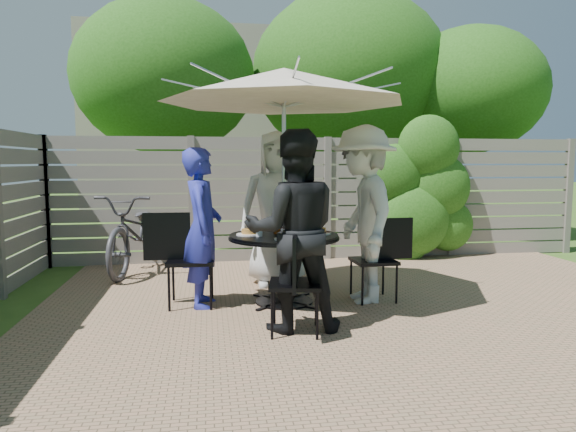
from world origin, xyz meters
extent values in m
plane|color=#36581B|center=(0.00, 0.00, 0.00)|extent=(60.00, 60.00, 0.00)
cube|color=#8B6F50|center=(0.00, 0.50, 0.01)|extent=(7.00, 6.00, 0.02)
cube|color=gray|center=(0.00, 3.00, 0.93)|extent=(8.00, 0.10, 1.85)
ellipsoid|color=#1E4F12|center=(1.40, 2.85, 0.90)|extent=(1.20, 0.70, 1.80)
cube|color=gray|center=(0.00, 12.00, 2.50)|extent=(10.00, 6.00, 5.00)
ellipsoid|color=#204F12|center=(-2.50, 5.00, 2.97)|extent=(3.20, 3.20, 2.72)
ellipsoid|color=#204F12|center=(1.00, 5.50, 3.18)|extent=(3.80, 3.80, 3.23)
ellipsoid|color=#204F12|center=(3.20, 4.80, 2.83)|extent=(2.80, 2.80, 2.38)
cylinder|color=black|center=(-1.00, 0.66, 0.72)|extent=(1.17, 1.17, 0.03)
cylinder|color=black|center=(-1.00, 0.66, 0.36)|extent=(0.08, 0.08, 0.72)
cylinder|color=black|center=(-1.00, 0.66, 0.02)|extent=(0.60, 0.60, 0.04)
cylinder|color=silver|center=(-1.00, 0.66, 1.14)|extent=(0.04, 0.04, 2.29)
cone|color=beige|center=(-1.00, 0.66, 2.24)|extent=(2.60, 2.60, 0.35)
cube|color=black|center=(-0.96, 1.61, 0.42)|extent=(0.43, 0.43, 0.03)
cube|color=black|center=(-0.97, 1.82, 0.64)|extent=(0.05, 0.41, 0.42)
imported|color=silver|center=(-0.96, 1.49, 0.92)|extent=(0.93, 0.63, 1.85)
cube|color=black|center=(-1.95, 0.71, 0.48)|extent=(0.48, 0.48, 0.04)
cube|color=black|center=(-2.18, 0.72, 0.73)|extent=(0.47, 0.05, 0.48)
imported|color=#252BA3|center=(-1.83, 0.70, 0.81)|extent=(0.42, 0.61, 1.62)
cube|color=black|center=(-1.05, -0.28, 0.44)|extent=(0.50, 0.50, 0.03)
cube|color=black|center=(-1.09, -0.50, 0.68)|extent=(0.11, 0.43, 0.44)
imported|color=black|center=(-1.04, -0.16, 0.88)|extent=(0.88, 0.71, 1.76)
cube|color=black|center=(-0.05, 0.62, 0.44)|extent=(0.45, 0.45, 0.03)
cube|color=black|center=(0.16, 0.63, 0.67)|extent=(0.43, 0.05, 0.44)
imported|color=silver|center=(-0.17, 0.62, 0.93)|extent=(0.75, 1.23, 1.85)
cylinder|color=white|center=(-0.98, 1.02, 0.74)|extent=(0.26, 0.26, 0.01)
cylinder|color=#A87031|center=(-0.98, 1.02, 0.77)|extent=(0.15, 0.15, 0.05)
cylinder|color=white|center=(-1.36, 0.68, 0.74)|extent=(0.26, 0.26, 0.01)
cylinder|color=#A87031|center=(-1.36, 0.68, 0.77)|extent=(0.15, 0.15, 0.05)
cylinder|color=white|center=(-1.02, 0.30, 0.74)|extent=(0.26, 0.26, 0.01)
cylinder|color=#A87031|center=(-1.02, 0.30, 0.77)|extent=(0.15, 0.15, 0.05)
cylinder|color=white|center=(-0.64, 0.65, 0.74)|extent=(0.26, 0.26, 0.01)
cylinder|color=#A87031|center=(-0.64, 0.65, 0.77)|extent=(0.15, 0.15, 0.05)
cylinder|color=silver|center=(-1.27, 0.57, 0.80)|extent=(0.07, 0.07, 0.14)
cylinder|color=silver|center=(-0.91, 0.40, 0.80)|extent=(0.07, 0.07, 0.14)
cylinder|color=silver|center=(-0.74, 0.76, 0.80)|extent=(0.07, 0.07, 0.14)
cylinder|color=#59280C|center=(-1.06, 0.72, 0.81)|extent=(0.09, 0.09, 0.16)
cylinder|color=#C6B293|center=(-0.89, 0.88, 0.79)|extent=(0.08, 0.08, 0.12)
imported|color=#333338|center=(-2.72, 2.60, 0.53)|extent=(1.09, 2.12, 1.06)
camera|label=1|loc=(-1.76, -4.51, 1.47)|focal=32.00mm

